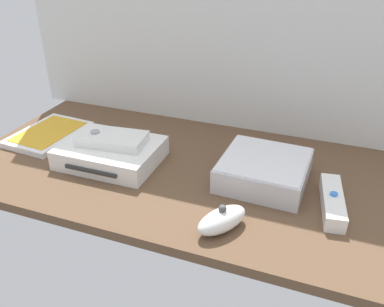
% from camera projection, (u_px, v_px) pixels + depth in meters
% --- Properties ---
extents(ground_plane, '(1.00, 0.48, 0.02)m').
position_uv_depth(ground_plane, '(192.00, 174.00, 0.88)').
color(ground_plane, brown).
rests_on(ground_plane, ground).
extents(game_console, '(0.21, 0.17, 0.04)m').
position_uv_depth(game_console, '(111.00, 153.00, 0.89)').
color(game_console, white).
rests_on(game_console, ground_plane).
extents(mini_computer, '(0.18, 0.18, 0.05)m').
position_uv_depth(mini_computer, '(264.00, 170.00, 0.82)').
color(mini_computer, silver).
rests_on(mini_computer, ground_plane).
extents(game_case, '(0.15, 0.20, 0.02)m').
position_uv_depth(game_case, '(49.00, 134.00, 1.01)').
color(game_case, white).
rests_on(game_case, ground_plane).
extents(remote_wand, '(0.06, 0.15, 0.03)m').
position_uv_depth(remote_wand, '(332.00, 202.00, 0.74)').
color(remote_wand, white).
rests_on(remote_wand, ground_plane).
extents(remote_nunchuk, '(0.09, 0.11, 0.05)m').
position_uv_depth(remote_nunchuk, '(222.00, 220.00, 0.69)').
color(remote_nunchuk, white).
rests_on(remote_nunchuk, ground_plane).
extents(remote_classic_pad, '(0.15, 0.10, 0.02)m').
position_uv_depth(remote_classic_pad, '(112.00, 139.00, 0.88)').
color(remote_classic_pad, white).
rests_on(remote_classic_pad, game_console).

